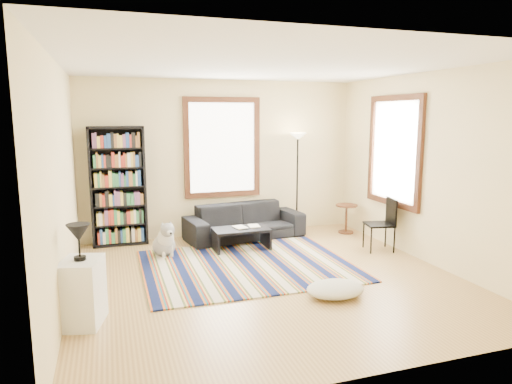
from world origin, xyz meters
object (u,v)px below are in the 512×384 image
object	(u,v)px
bookshelf	(118,186)
side_table	(346,219)
floor_cushion	(335,289)
white_cabinet	(82,292)
sofa	(244,221)
dog	(164,238)
coffee_table	(241,239)
floor_lamp	(297,183)
folding_chair	(379,224)

from	to	relation	value
bookshelf	side_table	world-z (taller)	bookshelf
floor_cushion	white_cabinet	bearing A→B (deg)	177.07
sofa	side_table	xyz separation A→B (m)	(1.91, -0.24, -0.04)
floor_cushion	dog	size ratio (longest dim) A/B	1.30
floor_cushion	white_cabinet	world-z (taller)	white_cabinet
sofa	side_table	distance (m)	1.93
coffee_table	floor_lamp	size ratio (longest dim) A/B	0.48
side_table	floor_cushion	bearing A→B (deg)	-121.35
floor_lamp	dog	world-z (taller)	floor_lamp
floor_lamp	dog	distance (m)	2.73
floor_lamp	floor_cushion	bearing A→B (deg)	-104.32
coffee_table	white_cabinet	bearing A→B (deg)	-138.18
folding_chair	dog	size ratio (longest dim) A/B	1.55
bookshelf	floor_lamp	xyz separation A→B (m)	(3.18, -0.17, -0.07)
floor_lamp	folding_chair	bearing A→B (deg)	-61.51
coffee_table	folding_chair	bearing A→B (deg)	-18.65
sofa	bookshelf	world-z (taller)	bookshelf
side_table	coffee_table	bearing A→B (deg)	-168.53
white_cabinet	dog	distance (m)	2.41
sofa	floor_cushion	distance (m)	2.93
side_table	white_cabinet	xyz separation A→B (m)	(-4.50, -2.52, 0.08)
coffee_table	dog	bearing A→B (deg)	177.07
white_cabinet	dog	size ratio (longest dim) A/B	1.26
dog	floor_cushion	bearing A→B (deg)	-64.46
bookshelf	side_table	size ratio (longest dim) A/B	3.70
coffee_table	white_cabinet	world-z (taller)	white_cabinet
floor_cushion	sofa	bearing A→B (deg)	95.60
floor_lamp	dog	xyz separation A→B (m)	(-2.55, -0.71, -0.65)
coffee_table	floor_cushion	world-z (taller)	coffee_table
sofa	bookshelf	xyz separation A→B (m)	(-2.12, 0.27, 0.69)
side_table	dog	bearing A→B (deg)	-173.69
folding_chair	white_cabinet	world-z (taller)	folding_chair
coffee_table	floor_cushion	xyz separation A→B (m)	(0.55, -2.23, -0.09)
side_table	white_cabinet	bearing A→B (deg)	-150.72
folding_chair	white_cabinet	size ratio (longest dim) A/B	1.23
floor_lamp	white_cabinet	distance (m)	4.66
bookshelf	dog	distance (m)	1.30
floor_lamp	white_cabinet	world-z (taller)	floor_lamp
coffee_table	white_cabinet	size ratio (longest dim) A/B	1.29
sofa	folding_chair	world-z (taller)	folding_chair
dog	floor_lamp	bearing A→B (deg)	3.26
dog	white_cabinet	bearing A→B (deg)	-129.25
bookshelf	side_table	distance (m)	4.13
coffee_table	dog	size ratio (longest dim) A/B	1.62
coffee_table	side_table	bearing A→B (deg)	11.47
coffee_table	sofa	bearing A→B (deg)	68.94
sofa	white_cabinet	world-z (taller)	white_cabinet
bookshelf	white_cabinet	size ratio (longest dim) A/B	2.86
bookshelf	side_table	xyz separation A→B (m)	(4.04, -0.51, -0.73)
floor_lamp	dog	bearing A→B (deg)	-164.40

